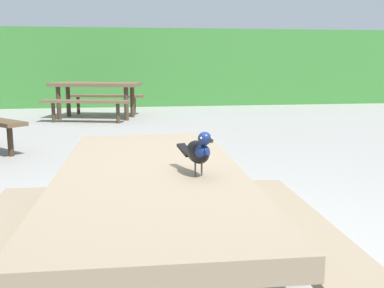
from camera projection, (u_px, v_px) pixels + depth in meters
The scene contains 4 objects.
hedge_wall at pixel (138, 67), 12.14m from camera, with size 28.00×1.35×2.00m, color #387A33.
picnic_table_foreground at pixel (151, 211), 1.91m from camera, with size 1.73×1.82×0.74m.
bird_grackle at pixel (199, 151), 1.75m from camera, with size 0.12×0.28×0.18m.
picnic_table_mid_right at pixel (96, 92), 9.28m from camera, with size 2.07×2.05×0.74m.
Camera 1 is at (-0.38, -2.08, 1.19)m, focal length 41.99 mm.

